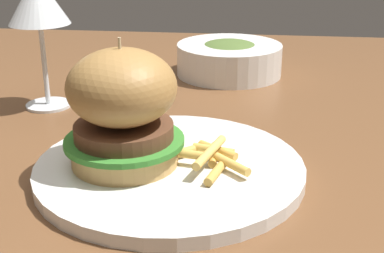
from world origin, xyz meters
The scene contains 6 objects.
dining_table centered at (0.00, 0.00, 0.66)m, with size 1.38×0.96×0.74m.
main_plate centered at (-0.08, -0.24, 0.75)m, with size 0.28×0.28×0.01m, color white.
burger_sandwich centered at (-0.12, -0.24, 0.81)m, with size 0.12×0.12×0.13m.
fries_pile centered at (-0.04, -0.23, 0.76)m, with size 0.10×0.10×0.02m.
wine_glass centered at (-0.28, -0.04, 0.89)m, with size 0.08×0.08×0.19m.
soup_bowl centered at (-0.03, 0.15, 0.77)m, with size 0.18×0.18×0.06m.
Camera 1 is at (0.01, -0.74, 1.00)m, focal length 50.00 mm.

